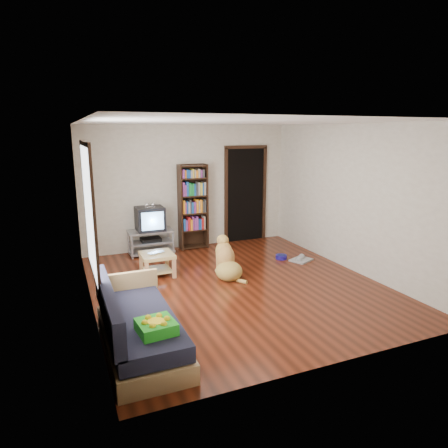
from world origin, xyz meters
name	(u,v)px	position (x,y,z in m)	size (l,w,h in m)	color
ground	(236,285)	(0.00, 0.00, 0.00)	(5.00, 5.00, 0.00)	#5A200F
ceiling	(237,122)	(0.00, 0.00, 2.60)	(5.00, 5.00, 0.00)	white
wall_back	(188,187)	(0.00, 2.50, 1.30)	(4.50, 4.50, 0.00)	beige
wall_front	(339,249)	(0.00, -2.50, 1.30)	(4.50, 4.50, 0.00)	beige
wall_left	(86,219)	(-2.25, 0.00, 1.30)	(5.00, 5.00, 0.00)	beige
wall_right	(351,198)	(2.25, 0.00, 1.30)	(5.00, 5.00, 0.00)	beige
green_cushion	(156,327)	(-1.75, -1.84, 0.48)	(0.37, 0.37, 0.12)	green
laptop	(157,253)	(-1.08, 0.91, 0.41)	(0.29, 0.18, 0.02)	silver
dog_bowl	(281,257)	(1.40, 0.91, 0.04)	(0.22, 0.22, 0.08)	navy
grey_rag	(301,260)	(1.70, 0.66, 0.01)	(0.40, 0.32, 0.03)	gray
window	(89,211)	(-2.23, -0.50, 1.50)	(0.03, 1.46, 1.70)	white
doorway	(245,192)	(1.35, 2.48, 1.12)	(1.03, 0.05, 2.19)	black
tv_stand	(151,241)	(-0.90, 2.25, 0.27)	(0.90, 0.45, 0.50)	#99999E
crt_tv	(150,218)	(-0.90, 2.27, 0.74)	(0.55, 0.52, 0.58)	black
bookshelf	(193,202)	(0.05, 2.34, 1.00)	(0.60, 0.30, 1.80)	black
sofa	(137,329)	(-1.87, -1.38, 0.26)	(0.80, 1.80, 0.80)	tan
coffee_table	(157,260)	(-1.08, 0.94, 0.28)	(0.55, 0.55, 0.40)	tan
dog	(226,262)	(0.01, 0.42, 0.27)	(0.48, 0.89, 0.73)	tan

